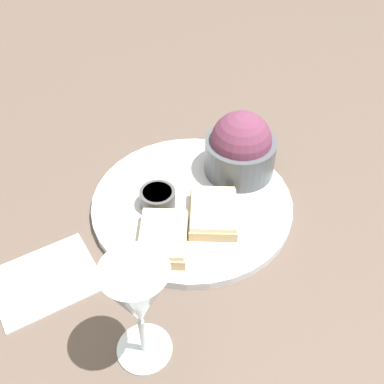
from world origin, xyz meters
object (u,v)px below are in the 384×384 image
at_px(cheese_toast_far, 163,238).
at_px(cheese_toast_near, 213,213).
at_px(sauce_ramekin, 157,196).
at_px(wine_glass, 138,300).
at_px(salad_bowl, 240,148).
at_px(napkin, 45,279).

bearing_deg(cheese_toast_far, cheese_toast_near, -65.29).
distance_m(sauce_ramekin, wine_glass, 0.26).
relative_size(cheese_toast_far, wine_glass, 0.66).
height_order(salad_bowl, napkin, salad_bowl).
bearing_deg(cheese_toast_near, salad_bowl, -31.62).
bearing_deg(sauce_ramekin, cheese_toast_near, -119.31).
height_order(cheese_toast_far, wine_glass, wine_glass).
height_order(cheese_toast_near, cheese_toast_far, same).
xyz_separation_m(cheese_toast_far, wine_glass, (-0.16, 0.04, 0.09)).
bearing_deg(wine_glass, cheese_toast_near, -32.43).
bearing_deg(salad_bowl, cheese_toast_far, 134.16).
xyz_separation_m(cheese_toast_near, napkin, (-0.07, 0.25, -0.02)).
xyz_separation_m(salad_bowl, cheese_toast_far, (-0.14, 0.15, -0.04)).
xyz_separation_m(salad_bowl, wine_glass, (-0.30, 0.19, 0.05)).
relative_size(cheese_toast_far, napkin, 0.63).
bearing_deg(napkin, wine_glass, -133.98).
bearing_deg(salad_bowl, napkin, 118.57).
distance_m(cheese_toast_near, cheese_toast_far, 0.09).
relative_size(salad_bowl, cheese_toast_near, 1.10).
distance_m(cheese_toast_near, wine_glass, 0.25).
relative_size(salad_bowl, wine_glass, 0.71).
xyz_separation_m(cheese_toast_near, wine_glass, (-0.19, 0.12, 0.09)).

